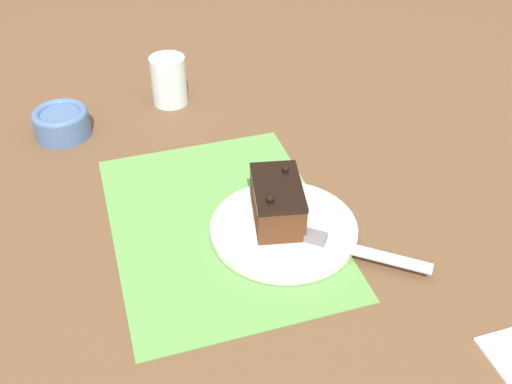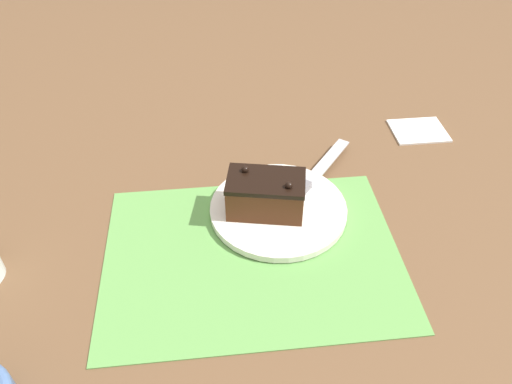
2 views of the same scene
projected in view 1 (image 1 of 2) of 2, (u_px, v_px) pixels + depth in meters
ground_plane at (220, 223)px, 0.97m from camera, size 3.00×3.00×0.00m
placemat_woven at (220, 222)px, 0.97m from camera, size 0.46×0.34×0.00m
cake_plate at (284, 229)px, 0.94m from camera, size 0.23×0.23×0.01m
chocolate_cake at (277, 201)px, 0.93m from camera, size 0.14×0.10×0.07m
serving_knife at (327, 241)px, 0.90m from camera, size 0.16×0.20×0.01m
drinking_glass at (168, 81)px, 1.24m from camera, size 0.07×0.07×0.10m
small_bowl at (61, 122)px, 1.16m from camera, size 0.11×0.11×0.05m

